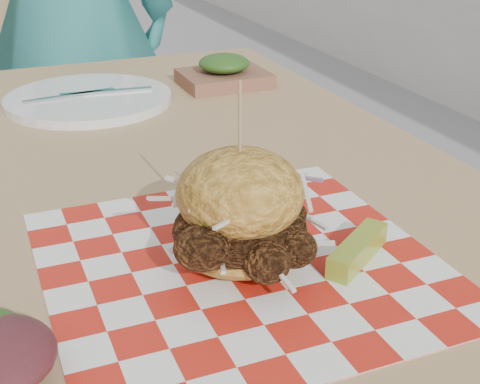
{
  "coord_description": "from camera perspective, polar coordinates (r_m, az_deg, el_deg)",
  "views": [
    {
      "loc": [
        -0.31,
        -0.62,
        1.08
      ],
      "look_at": [
        -0.1,
        -0.11,
        0.82
      ],
      "focal_mm": 50.0,
      "sensor_mm": 36.0,
      "label": 1
    }
  ],
  "objects": [
    {
      "name": "pickle_spear",
      "position": [
        0.64,
        10.01,
        -4.89
      ],
      "size": [
        0.09,
        0.07,
        0.02
      ],
      "primitive_type": "cube",
      "rotation": [
        0.0,
        0.0,
        0.62
      ],
      "color": "#92A831",
      "rests_on": "paper_liner"
    },
    {
      "name": "place_setting",
      "position": [
        1.13,
        -12.79,
        7.76
      ],
      "size": [
        0.27,
        0.27,
        0.02
      ],
      "color": "white",
      "rests_on": "patio_table"
    },
    {
      "name": "sandwich",
      "position": [
        0.61,
        0.0,
        -2.04
      ],
      "size": [
        0.16,
        0.16,
        0.18
      ],
      "color": "gold",
      "rests_on": "paper_liner"
    },
    {
      "name": "patio_table",
      "position": [
        0.87,
        -8.3,
        -3.39
      ],
      "size": [
        0.8,
        1.2,
        0.75
      ],
      "color": "tan",
      "rests_on": "ground"
    },
    {
      "name": "patio_chair",
      "position": [
        1.91,
        -15.56,
        7.96
      ],
      "size": [
        0.53,
        0.54,
        0.95
      ],
      "rotation": [
        0.0,
        0.0,
        -0.3
      ],
      "color": "tan",
      "rests_on": "ground"
    },
    {
      "name": "kraft_tray",
      "position": [
        1.2,
        -1.37,
        10.13
      ],
      "size": [
        0.15,
        0.12,
        0.06
      ],
      "color": "brown",
      "rests_on": "patio_table"
    },
    {
      "name": "diner",
      "position": [
        1.86,
        -14.53,
        14.99
      ],
      "size": [
        0.66,
        0.54,
        1.56
      ],
      "primitive_type": "imported",
      "rotation": [
        0.0,
        0.0,
        2.82
      ],
      "color": "teal",
      "rests_on": "ground"
    },
    {
      "name": "paper_liner",
      "position": [
        0.64,
        0.0,
        -6.05
      ],
      "size": [
        0.36,
        0.36,
        0.0
      ],
      "primitive_type": "cube",
      "color": "red",
      "rests_on": "patio_table"
    }
  ]
}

